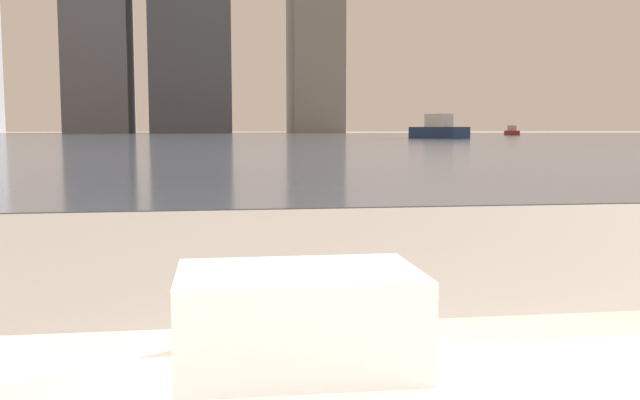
{
  "coord_description": "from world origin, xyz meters",
  "views": [
    {
      "loc": [
        -0.31,
        0.08,
        0.8
      ],
      "look_at": [
        0.05,
        2.61,
        0.54
      ],
      "focal_mm": 40.0,
      "sensor_mm": 36.0,
      "label": 1
    }
  ],
  "objects": [
    {
      "name": "harbor_boat_2",
      "position": [
        16.44,
        52.7,
        0.66
      ],
      "size": [
        3.7,
        5.2,
        1.86
      ],
      "color": "navy",
      "rests_on": "harbor_water"
    },
    {
      "name": "towel_stack",
      "position": [
        -0.22,
        0.92,
        0.56
      ],
      "size": [
        0.29,
        0.19,
        0.12
      ],
      "color": "white",
      "rests_on": "bathtub"
    },
    {
      "name": "harbor_boat_0",
      "position": [
        31.96,
        75.14,
        0.39
      ],
      "size": [
        1.36,
        2.96,
        1.07
      ],
      "color": "maroon",
      "rests_on": "harbor_water"
    },
    {
      "name": "skyline_tower_2",
      "position": [
        -4.2,
        118.0,
        15.63
      ],
      "size": [
        12.58,
        12.71,
        31.25
      ],
      "color": "#4C515B",
      "rests_on": "ground_plane"
    },
    {
      "name": "harbor_water",
      "position": [
        0.0,
        62.0,
        0.01
      ],
      "size": [
        180.0,
        110.0,
        0.01
      ],
      "color": "slate",
      "rests_on": "ground_plane"
    }
  ]
}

